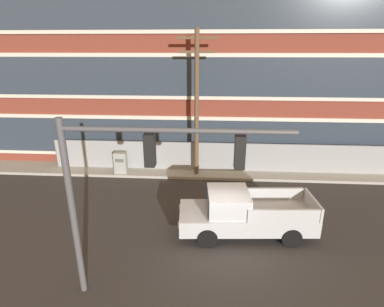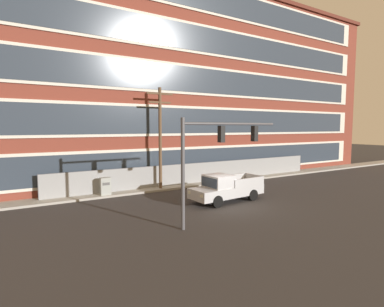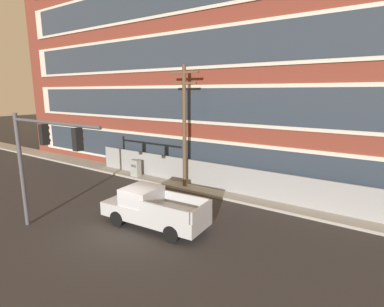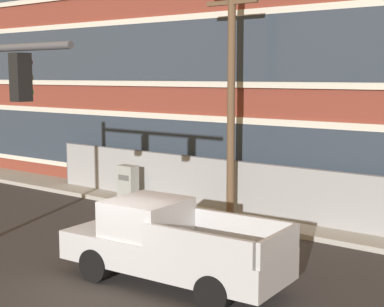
% 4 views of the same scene
% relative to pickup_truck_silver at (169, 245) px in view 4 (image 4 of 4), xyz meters
% --- Properties ---
extents(ground_plane, '(160.00, 160.00, 0.00)m').
position_rel_pickup_truck_silver_xyz_m(ground_plane, '(-0.93, -1.14, -0.93)').
color(ground_plane, '#333030').
extents(sidewalk_building_side, '(80.00, 2.03, 0.16)m').
position_rel_pickup_truck_silver_xyz_m(sidewalk_building_side, '(-0.93, 6.32, -0.85)').
color(sidewalk_building_side, '#9E9B93').
rests_on(sidewalk_building_side, ground).
extents(chain_link_fence, '(27.20, 0.06, 1.97)m').
position_rel_pickup_truck_silver_xyz_m(chain_link_fence, '(2.28, 6.50, 0.07)').
color(chain_link_fence, gray).
rests_on(chain_link_fence, ground).
extents(pickup_truck_silver, '(5.66, 2.33, 1.94)m').
position_rel_pickup_truck_silver_xyz_m(pickup_truck_silver, '(0.00, 0.00, 0.00)').
color(pickup_truck_silver, '#B2B5BA').
rests_on(pickup_truck_silver, ground).
extents(utility_pole_near_corner, '(2.27, 0.26, 8.42)m').
position_rel_pickup_truck_silver_xyz_m(utility_pole_near_corner, '(-2.26, 5.89, 3.70)').
color(utility_pole_near_corner, brown).
rests_on(utility_pole_near_corner, ground).
extents(electrical_cabinet, '(0.75, 0.47, 1.47)m').
position_rel_pickup_truck_silver_xyz_m(electrical_cabinet, '(-6.87, 5.72, -0.19)').
color(electrical_cabinet, '#939993').
rests_on(electrical_cabinet, ground).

